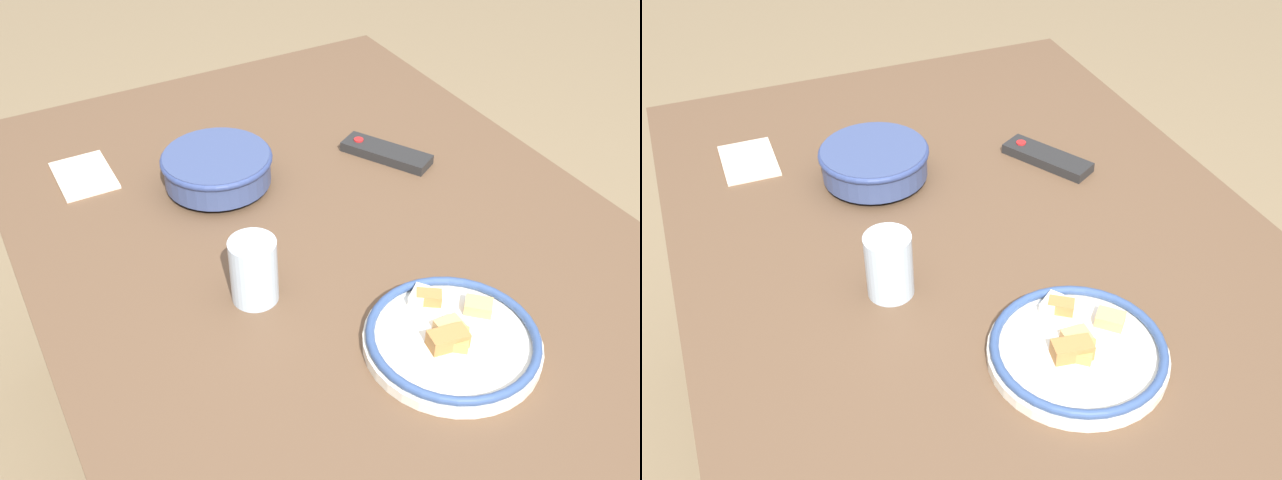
# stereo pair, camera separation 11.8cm
# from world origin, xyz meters

# --- Properties ---
(dining_table) EXTENTS (1.56, 1.03, 0.70)m
(dining_table) POSITION_xyz_m (0.00, 0.00, 0.64)
(dining_table) COLOR brown
(dining_table) RESTS_ON ground_plane
(noodle_bowl) EXTENTS (0.21, 0.21, 0.07)m
(noodle_bowl) POSITION_xyz_m (-0.30, -0.11, 0.74)
(noodle_bowl) COLOR #384775
(noodle_bowl) RESTS_ON dining_table
(food_plate) EXTENTS (0.27, 0.27, 0.04)m
(food_plate) POSITION_xyz_m (0.26, 0.02, 0.72)
(food_plate) COLOR silver
(food_plate) RESTS_ON dining_table
(tv_remote) EXTENTS (0.19, 0.14, 0.02)m
(tv_remote) POSITION_xyz_m (-0.24, 0.23, 0.71)
(tv_remote) COLOR black
(tv_remote) RESTS_ON dining_table
(drinking_glass) EXTENTS (0.08, 0.08, 0.11)m
(drinking_glass) POSITION_xyz_m (0.02, -0.18, 0.76)
(drinking_glass) COLOR silver
(drinking_glass) RESTS_ON dining_table
(folded_napkin) EXTENTS (0.15, 0.10, 0.01)m
(folded_napkin) POSITION_xyz_m (-0.46, -0.33, 0.70)
(folded_napkin) COLOR beige
(folded_napkin) RESTS_ON dining_table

